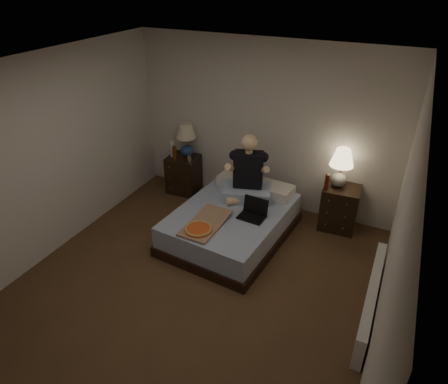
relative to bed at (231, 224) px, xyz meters
The scene contains 18 objects.
floor 1.16m from the bed, 89.79° to the right, with size 4.00×4.50×0.00m, color brown.
ceiling 2.55m from the bed, 89.79° to the right, with size 4.00×4.50×0.00m, color white.
wall_back 1.51m from the bed, 89.78° to the left, with size 4.00×2.50×0.00m, color silver.
wall_left 2.52m from the bed, 150.27° to the right, with size 4.50×2.50×0.00m, color silver.
wall_right 2.53m from the bed, 29.63° to the right, with size 4.50×2.50×0.00m, color silver.
bed is the anchor object (origin of this frame).
nightstand_left 1.52m from the bed, 145.80° to the left, with size 0.48×0.43×0.62m, color black.
nightstand_right 1.56m from the bed, 34.99° to the left, with size 0.50×0.45×0.65m, color black.
lamp_left 1.66m from the bed, 142.87° to the left, with size 0.32×0.32×0.56m, color navy, non-canonical shape.
lamp_right 1.67m from the bed, 37.02° to the left, with size 0.32×0.32×0.56m, color gray, non-canonical shape.
water_bottle 1.71m from the bed, 150.54° to the left, with size 0.07×0.07×0.25m, color silver.
soda_can 1.38m from the bed, 145.19° to the left, with size 0.07×0.07×0.10m, color beige.
beer_bottle_left 1.57m from the bed, 151.78° to the left, with size 0.06×0.06×0.23m, color #58300C.
beer_bottle_right 1.42m from the bed, 34.65° to the left, with size 0.06×0.06×0.23m, color #56180C.
person 0.80m from the bed, 81.61° to the left, with size 0.66×0.52×0.93m, color black, non-canonical shape.
laptop 0.47m from the bed, ahead, with size 0.34×0.28×0.24m, color black, non-canonical shape.
pizza_box 0.71m from the bed, 103.74° to the right, with size 0.40×0.76×0.08m, color tan, non-canonical shape.
radiator 2.03m from the bed, 17.90° to the right, with size 0.10×1.60×0.40m, color silver.
Camera 1 is at (1.86, -2.99, 3.34)m, focal length 32.00 mm.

